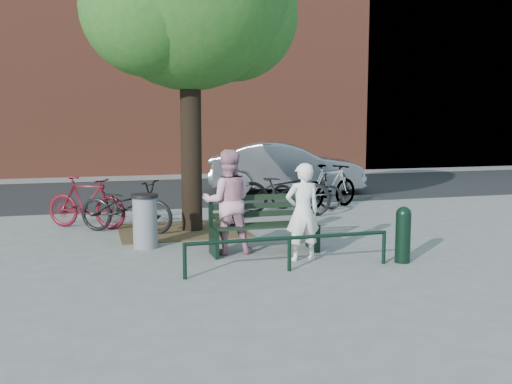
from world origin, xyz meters
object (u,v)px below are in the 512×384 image
object	(u,v)px
parked_car	(286,168)
bollard	(403,233)
person_right	(228,202)
litter_bin	(145,221)
bicycle_c	(306,190)
person_left	(303,212)
park_bench	(263,223)

from	to	relation	value
parked_car	bollard	bearing A→B (deg)	-171.67
person_right	litter_bin	xyz separation A→B (m)	(-1.25, 0.75, -0.38)
bollard	parked_car	world-z (taller)	parked_car
bollard	bicycle_c	bearing A→B (deg)	84.34
bicycle_c	parked_car	bearing A→B (deg)	12.09
bicycle_c	person_left	bearing A→B (deg)	-179.61
bollard	bicycle_c	xyz separation A→B (m)	(0.53, 5.35, -0.00)
person_left	bollard	world-z (taller)	person_left
park_bench	parked_car	size ratio (longest dim) A/B	0.38
litter_bin	bicycle_c	size ratio (longest dim) A/B	0.53
person_left	parked_car	xyz separation A→B (m)	(2.50, 7.91, -0.00)
park_bench	person_left	world-z (taller)	person_left
litter_bin	parked_car	size ratio (longest dim) A/B	0.20
person_left	litter_bin	xyz separation A→B (m)	(-2.23, 1.55, -0.29)
litter_bin	parked_car	world-z (taller)	parked_car
person_right	litter_bin	distance (m)	1.51
person_left	parked_car	world-z (taller)	person_left
park_bench	person_right	size ratio (longest dim) A/B	1.04
bollard	parked_car	xyz separation A→B (m)	(1.10, 8.47, 0.29)
person_left	bicycle_c	distance (m)	5.17
person_left	bollard	size ratio (longest dim) A/B	1.75
park_bench	bollard	xyz separation A→B (m)	(1.81, -1.29, -0.02)
parked_car	person_left	bearing A→B (deg)	178.16
park_bench	person_right	bearing A→B (deg)	172.97
person_left	litter_bin	bearing A→B (deg)	-36.20
person_right	bollard	xyz separation A→B (m)	(2.39, -1.36, -0.38)
person_right	litter_bin	world-z (taller)	person_right
park_bench	litter_bin	xyz separation A→B (m)	(-1.83, 0.83, -0.02)
park_bench	bicycle_c	size ratio (longest dim) A/B	1.00
bollard	bicycle_c	size ratio (longest dim) A/B	0.49
person_left	bicycle_c	world-z (taller)	person_left
person_left	litter_bin	distance (m)	2.73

